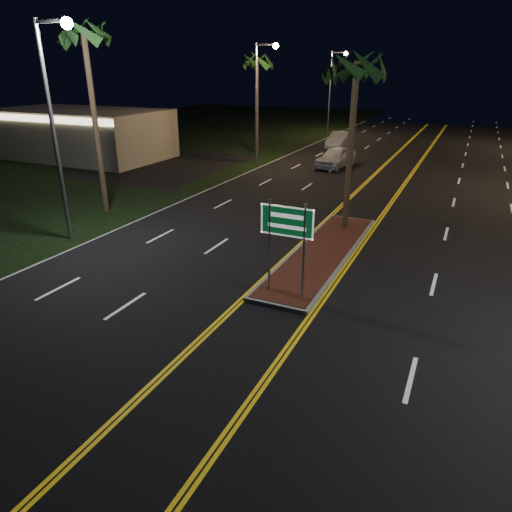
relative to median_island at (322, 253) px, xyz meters
The scene contains 13 objects.
ground 7.00m from the median_island, 90.00° to the right, with size 120.00×120.00×0.00m, color black.
grass_left 34.99m from the median_island, 149.04° to the left, with size 40.00×110.00×0.01m, color black.
median_island is the anchor object (origin of this frame).
highway_sign 4.80m from the median_island, 90.00° to the right, with size 1.80×0.08×3.20m.
commercial_building 29.13m from the median_island, 153.45° to the left, with size 15.00×8.12×4.00m.
streetlight_left_near 12.36m from the median_island, 164.22° to the right, with size 1.91×0.44×9.00m.
streetlight_left_mid 20.80m from the median_island, 121.98° to the left, with size 1.91×0.44×9.00m.
streetlight_left_far 38.89m from the median_island, 106.00° to the left, with size 1.91×0.44×9.00m.
palm_median 8.00m from the median_island, 90.00° to the left, with size 2.40×2.40×8.30m.
palm_left_near 15.20m from the median_island, behind, with size 2.40×2.40×9.80m.
palm_left_far 25.76m from the median_island, 121.36° to the left, with size 2.40×2.40×8.80m.
car_near 18.63m from the median_island, 104.33° to the left, with size 2.37×5.53×1.84m, color silver.
car_far 28.10m from the median_island, 104.09° to the left, with size 2.32×5.42×1.81m, color silver.
Camera 1 is at (4.96, -10.13, 7.20)m, focal length 32.00 mm.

